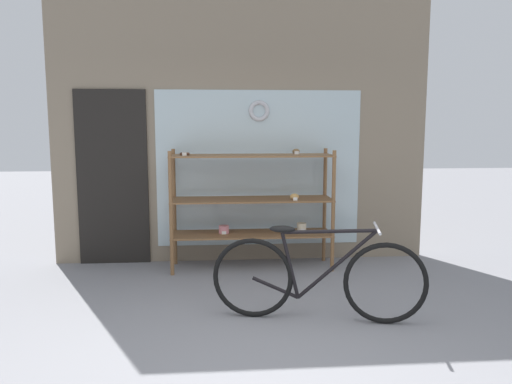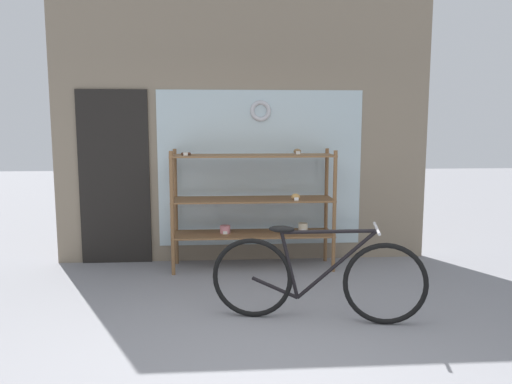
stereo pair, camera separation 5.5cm
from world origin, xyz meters
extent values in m
plane|color=gray|center=(0.00, 0.00, 0.00)|extent=(30.00, 30.00, 0.00)
cube|color=gray|center=(0.00, 2.86, 1.84)|extent=(4.58, 0.08, 3.67)
cube|color=silver|center=(0.20, 2.81, 1.15)|extent=(2.50, 0.02, 1.90)
cube|color=black|center=(-1.57, 2.80, 1.05)|extent=(0.84, 0.03, 2.10)
torus|color=#B7B7BC|center=(0.20, 2.79, 1.85)|extent=(0.26, 0.06, 0.26)
cylinder|color=brown|center=(-0.83, 2.24, 0.70)|extent=(0.04, 0.04, 1.40)
cylinder|color=brown|center=(1.00, 2.24, 0.70)|extent=(0.04, 0.04, 1.40)
cylinder|color=brown|center=(-0.83, 2.70, 0.70)|extent=(0.04, 0.04, 1.40)
cylinder|color=brown|center=(1.00, 2.70, 0.70)|extent=(0.04, 0.04, 1.40)
cube|color=brown|center=(0.09, 2.47, 0.41)|extent=(1.88, 0.50, 0.02)
cube|color=brown|center=(0.09, 2.47, 0.82)|extent=(1.88, 0.50, 0.02)
cube|color=brown|center=(0.09, 2.47, 1.33)|extent=(1.88, 0.50, 0.02)
ellipsoid|color=tan|center=(0.57, 2.36, 0.86)|extent=(0.10, 0.09, 0.07)
cube|color=white|center=(0.57, 2.30, 0.85)|extent=(0.05, 0.00, 0.04)
cylinder|color=pink|center=(-0.24, 2.50, 0.46)|extent=(0.12, 0.12, 0.09)
cube|color=white|center=(-0.24, 2.43, 0.43)|extent=(0.05, 0.00, 0.04)
ellipsoid|color=brown|center=(0.62, 2.59, 1.37)|extent=(0.09, 0.08, 0.06)
cube|color=white|center=(0.62, 2.53, 1.36)|extent=(0.05, 0.00, 0.04)
cylinder|color=beige|center=(0.69, 2.54, 0.47)|extent=(0.11, 0.11, 0.10)
cube|color=white|center=(0.69, 2.48, 0.43)|extent=(0.05, 0.00, 0.04)
torus|color=#4C2D1E|center=(-0.68, 2.45, 1.36)|extent=(0.11, 0.11, 0.03)
cube|color=white|center=(-0.68, 2.38, 1.36)|extent=(0.05, 0.00, 0.04)
torus|color=black|center=(-0.02, 0.95, 0.36)|extent=(0.70, 0.19, 0.71)
torus|color=black|center=(1.10, 0.70, 0.36)|extent=(0.70, 0.19, 0.71)
cylinder|color=black|center=(0.69, 0.79, 0.50)|extent=(0.67, 0.18, 0.64)
cylinder|color=black|center=(0.63, 0.81, 0.79)|extent=(0.79, 0.20, 0.07)
cylinder|color=black|center=(0.31, 0.88, 0.48)|extent=(0.18, 0.07, 0.58)
cylinder|color=black|center=(0.18, 0.90, 0.28)|extent=(0.41, 0.12, 0.19)
ellipsoid|color=black|center=(0.24, 0.89, 0.80)|extent=(0.23, 0.13, 0.06)
cylinder|color=#B2B2B7|center=(1.01, 0.72, 0.83)|extent=(0.12, 0.45, 0.02)
camera|label=1|loc=(-0.32, -3.27, 1.70)|focal=35.00mm
camera|label=2|loc=(-0.27, -3.28, 1.70)|focal=35.00mm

